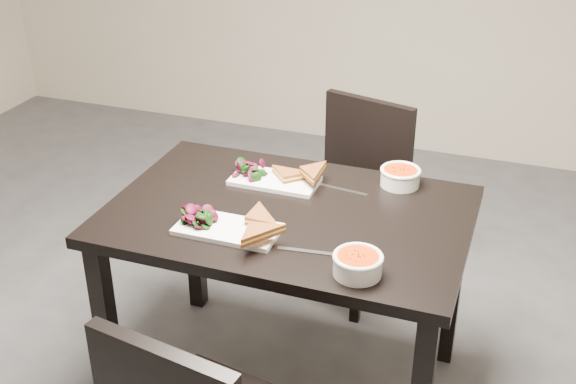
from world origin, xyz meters
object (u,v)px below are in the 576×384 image
Objects in this scene: soup_bowl_near at (358,263)px; chair_far at (353,186)px; table at (288,236)px; plate_near at (228,229)px; plate_far at (275,181)px; soup_bowl_far at (400,176)px.

chair_far is at bearing 105.05° from soup_bowl_near.
table is 3.65× the size of plate_near.
soup_bowl_far is at bearing 17.33° from plate_far.
plate_far is (0.02, 0.37, -0.00)m from plate_near.
chair_far reaches higher than soup_bowl_far.
table is 0.77m from chair_far.
plate_far reaches higher than table.
chair_far reaches higher than plate_near.
plate_far is (-0.11, 0.18, 0.11)m from table.
soup_bowl_near is at bearing -59.66° from chair_far.
plate_far is (-0.43, 0.46, -0.03)m from soup_bowl_near.
table is 0.26m from plate_near.
chair_far is 2.58× the size of plate_near.
soup_bowl_far is at bearing 90.14° from soup_bowl_near.
soup_bowl_near is at bearing -47.22° from plate_far.
soup_bowl_near is at bearing -11.77° from plate_near.
plate_near is 1.05× the size of plate_far.
chair_far is 0.65m from plate_far.
soup_bowl_far is (0.45, 0.50, 0.03)m from plate_near.
soup_bowl_far is at bearing 44.71° from table.
chair_far is 5.77× the size of soup_bowl_near.
soup_bowl_near is 0.47× the size of plate_far.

